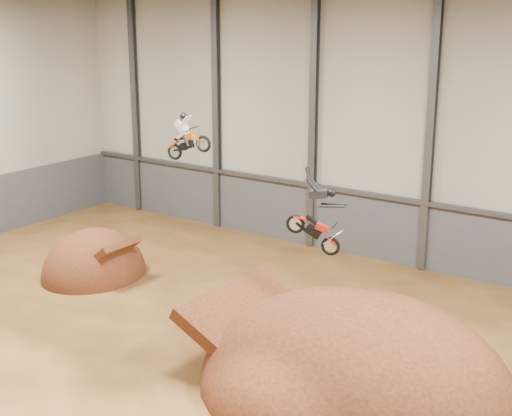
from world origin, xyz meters
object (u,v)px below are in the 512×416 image
Objects in this scene: fmx_rider_a at (191,132)px; takeoff_ramp at (95,275)px; landing_ramp at (354,389)px; fmx_rider_b at (309,210)px.

takeoff_ramp is at bearing 168.23° from fmx_rider_a.
fmx_rider_a reaches higher than takeoff_ramp.
landing_ramp is 3.84× the size of fmx_rider_b.
fmx_rider_b is at bearing 154.77° from landing_ramp.
fmx_rider_b is (13.21, -1.23, 5.85)m from takeoff_ramp.
fmx_rider_b is (6.18, -0.70, -2.18)m from fmx_rider_a.
fmx_rider_a reaches higher than fmx_rider_b.
fmx_rider_a is 6.59m from fmx_rider_b.
fmx_rider_a is (7.03, -0.53, 8.03)m from takeoff_ramp.
landing_ramp is at bearing -20.00° from fmx_rider_a.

